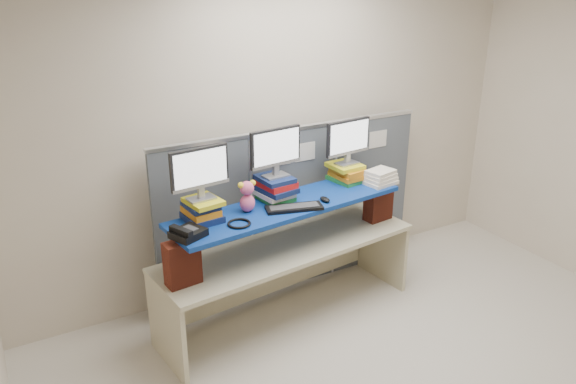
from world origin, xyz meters
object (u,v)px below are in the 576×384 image
monitor_left (200,171)px  desk_phone (187,233)px  monitor_center (276,150)px  monitor_right (348,139)px  desk (288,260)px  keyboard (294,208)px  blue_board (288,206)px

monitor_left → desk_phone: (-0.20, -0.22, -0.36)m
monitor_center → monitor_right: 0.75m
desk → keyboard: bearing=-102.4°
monitor_right → desk_phone: (-1.61, -0.37, -0.35)m
desk → monitor_left: 1.14m
desk → monitor_center: size_ratio=5.08×
keyboard → desk_phone: bearing=-160.7°
blue_board → keyboard: keyboard is taller
desk → monitor_right: bearing=9.4°
blue_board → monitor_right: (0.70, 0.19, 0.40)m
desk → desk_phone: size_ratio=8.46×
monitor_left → keyboard: (0.69, -0.16, -0.38)m
blue_board → monitor_center: size_ratio=4.37×
monitor_center → desk_phone: bearing=-167.3°
keyboard → desk_phone: desk_phone is taller
desk → monitor_center: bearing=106.2°
blue_board → monitor_left: monitor_left is taller
monitor_left → monitor_right: bearing=0.0°
monitor_center → monitor_right: (0.75, 0.08, -0.05)m
monitor_left → blue_board: bearing=-9.6°
blue_board → keyboard: 0.13m
desk → desk_phone: 1.07m
monitor_center → keyboard: monitor_center is taller
monitor_left → keyboard: size_ratio=0.97×
monitor_left → desk_phone: size_ratio=1.67×
desk_phone → desk: bearing=-12.0°
desk → monitor_center: monitor_center is taller
monitor_center → keyboard: bearing=-88.0°
monitor_right → desk_phone: 1.68m
monitor_right → keyboard: bearing=-162.3°
desk_phone → monitor_right: bearing=-10.0°
desk_phone → monitor_center: bearing=-4.3°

